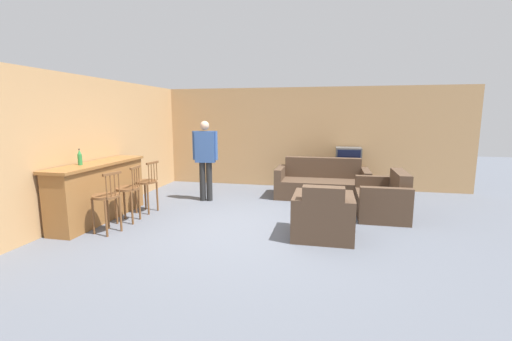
% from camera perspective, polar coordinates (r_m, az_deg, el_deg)
% --- Properties ---
extents(ground_plane, '(24.00, 24.00, 0.00)m').
position_cam_1_polar(ground_plane, '(5.87, -0.79, -9.61)').
color(ground_plane, '#565B66').
extents(wall_back, '(9.40, 0.08, 2.60)m').
position_cam_1_polar(wall_back, '(9.15, 4.32, 5.49)').
color(wall_back, tan).
rests_on(wall_back, ground_plane).
extents(wall_left, '(0.08, 8.63, 2.60)m').
position_cam_1_polar(wall_left, '(8.06, -21.03, 4.39)').
color(wall_left, tan).
rests_on(wall_left, ground_plane).
extents(bar_counter, '(0.55, 2.19, 1.05)m').
position_cam_1_polar(bar_counter, '(6.84, -24.66, -3.12)').
color(bar_counter, brown).
rests_on(bar_counter, ground_plane).
extents(bar_chair_near, '(0.49, 0.49, 1.01)m').
position_cam_1_polar(bar_chair_near, '(6.01, -23.64, -4.55)').
color(bar_chair_near, brown).
rests_on(bar_chair_near, ground_plane).
extents(bar_chair_mid, '(0.45, 0.45, 1.01)m').
position_cam_1_polar(bar_chair_mid, '(6.49, -20.54, -3.37)').
color(bar_chair_mid, brown).
rests_on(bar_chair_mid, ground_plane).
extents(bar_chair_far, '(0.46, 0.46, 1.01)m').
position_cam_1_polar(bar_chair_far, '(7.02, -17.76, -2.30)').
color(bar_chair_far, brown).
rests_on(bar_chair_far, ground_plane).
extents(couch_far, '(2.09, 0.95, 0.90)m').
position_cam_1_polar(couch_far, '(8.08, 10.91, -2.24)').
color(couch_far, '#4C3828').
rests_on(couch_far, ground_plane).
extents(armchair_near, '(0.93, 0.90, 0.87)m').
position_cam_1_polar(armchair_near, '(5.47, 11.09, -7.74)').
color(armchair_near, '#4C3828').
rests_on(armchair_near, ground_plane).
extents(loveseat_right, '(0.87, 1.31, 0.86)m').
position_cam_1_polar(loveseat_right, '(6.93, 20.46, -4.60)').
color(loveseat_right, '#4C3828').
rests_on(loveseat_right, ground_plane).
extents(coffee_table, '(0.59, 0.91, 0.41)m').
position_cam_1_polar(coffee_table, '(6.73, 11.84, -4.30)').
color(coffee_table, '#472D1E').
rests_on(coffee_table, ground_plane).
extents(tv_unit, '(1.04, 0.49, 0.54)m').
position_cam_1_polar(tv_unit, '(8.86, 14.97, -1.62)').
color(tv_unit, '#513823').
rests_on(tv_unit, ground_plane).
extents(tv, '(0.61, 0.49, 0.56)m').
position_cam_1_polar(tv, '(8.77, 15.12, 1.91)').
color(tv, '#4C4C4C').
rests_on(tv, tv_unit).
extents(bottle, '(0.07, 0.07, 0.28)m').
position_cam_1_polar(bottle, '(6.55, -27.31, 1.93)').
color(bottle, '#2D7F3D').
rests_on(bottle, bar_counter).
extents(person_by_window, '(0.56, 0.22, 1.77)m').
position_cam_1_polar(person_by_window, '(7.60, -8.45, 2.43)').
color(person_by_window, black).
rests_on(person_by_window, ground_plane).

